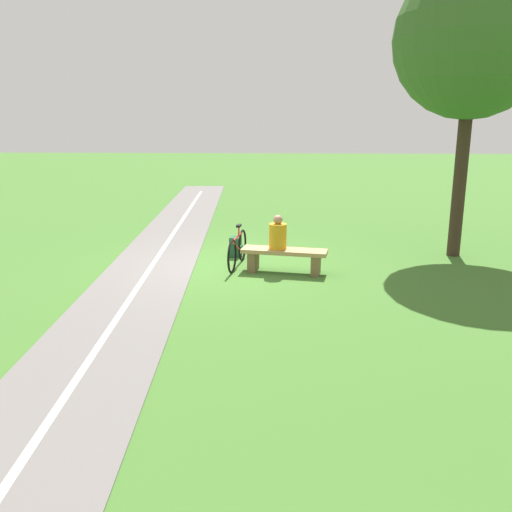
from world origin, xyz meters
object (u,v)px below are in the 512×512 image
(backpack, at_px, (236,247))
(tree_far_left, at_px, (473,40))
(bicycle, at_px, (237,250))
(person_seated, at_px, (278,235))
(bench, at_px, (284,256))

(backpack, bearing_deg, tree_far_left, -176.12)
(bicycle, bearing_deg, backpack, -165.02)
(tree_far_left, bearing_deg, bicycle, 13.78)
(bicycle, bearing_deg, person_seated, 74.18)
(bench, distance_m, backpack, 1.67)
(bicycle, relative_size, backpack, 3.72)
(bench, relative_size, backpack, 3.91)
(bicycle, distance_m, backpack, 0.88)
(bench, xyz_separation_m, bicycle, (0.98, -0.40, 0.04))
(person_seated, xyz_separation_m, backpack, (0.95, -1.24, -0.55))
(bench, height_order, backpack, bench)
(bicycle, xyz_separation_m, backpack, (0.10, -0.86, -0.15))
(bench, bearing_deg, person_seated, -0.00)
(backpack, bearing_deg, bicycle, 96.93)
(bicycle, bearing_deg, bench, 75.92)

